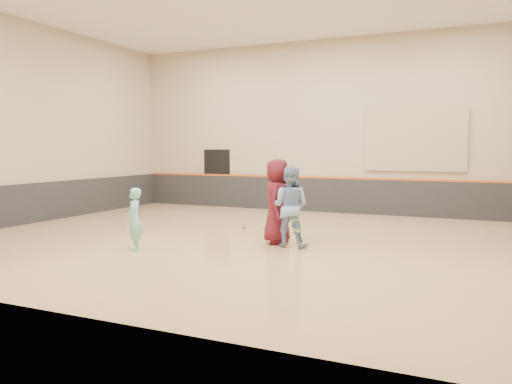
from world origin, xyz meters
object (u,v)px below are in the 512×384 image
at_px(instructor, 290,206).
at_px(spare_racket, 241,226).
at_px(young_man, 277,201).
at_px(girl, 134,219).

xyz_separation_m(instructor, spare_racket, (-2.14, 1.91, -0.85)).
bearing_deg(spare_racket, young_man, -43.73).
bearing_deg(young_man, instructor, -133.09).
bearing_deg(girl, instructor, 91.26).
height_order(girl, spare_racket, girl).
height_order(instructor, young_man, young_man).
xyz_separation_m(girl, instructor, (2.97, 1.80, 0.23)).
bearing_deg(young_man, girl, 116.59).
height_order(girl, young_man, young_man).
distance_m(girl, young_man, 3.29).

